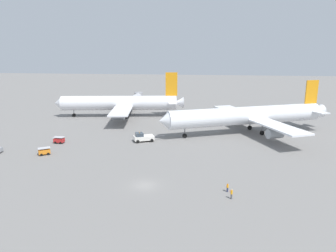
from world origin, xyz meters
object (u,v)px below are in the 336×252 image
(jet_bridge, at_px, (136,98))
(ground_crew_marshaller_foreground, at_px, (232,194))
(airliner_at_gate_left, at_px, (120,103))
(gse_baggage_cart_near_cluster, at_px, (44,151))
(pushback_tug, at_px, (143,137))
(gse_baggage_cart_trailing, at_px, (59,140))
(airliner_being_pushed, at_px, (248,116))
(ground_crew_ramp_agent_by_cones, at_px, (228,187))

(jet_bridge, bearing_deg, ground_crew_marshaller_foreground, -66.45)
(airliner_at_gate_left, relative_size, gse_baggage_cart_near_cluster, 15.47)
(ground_crew_marshaller_foreground, height_order, jet_bridge, jet_bridge)
(gse_baggage_cart_near_cluster, xyz_separation_m, ground_crew_marshaller_foreground, (42.59, -16.83, 0.06))
(pushback_tug, height_order, gse_baggage_cart_trailing, pushback_tug)
(airliner_at_gate_left, bearing_deg, airliner_being_pushed, -22.45)
(pushback_tug, relative_size, ground_crew_marshaller_foreground, 4.79)
(ground_crew_ramp_agent_by_cones, height_order, jet_bridge, jet_bridge)
(airliner_being_pushed, bearing_deg, ground_crew_marshaller_foreground, -99.16)
(pushback_tug, xyz_separation_m, gse_baggage_cart_trailing, (-21.87, -4.87, -0.30))
(airliner_at_gate_left, distance_m, pushback_tug, 35.82)
(airliner_being_pushed, distance_m, jet_bridge, 61.63)
(gse_baggage_cart_trailing, bearing_deg, jet_bridge, 84.32)
(airliner_at_gate_left, bearing_deg, pushback_tug, -63.62)
(gse_baggage_cart_near_cluster, relative_size, ground_crew_ramp_agent_by_cones, 1.96)
(pushback_tug, distance_m, jet_bridge, 57.71)
(airliner_being_pushed, xyz_separation_m, gse_baggage_cart_near_cluster, (-49.78, -27.79, -4.43))
(airliner_being_pushed, height_order, gse_baggage_cart_near_cluster, airliner_being_pushed)
(airliner_at_gate_left, distance_m, airliner_being_pushed, 48.62)
(airliner_at_gate_left, xyz_separation_m, gse_baggage_cart_near_cluster, (-4.85, -46.35, -4.29))
(gse_baggage_cart_near_cluster, bearing_deg, gse_baggage_cart_trailing, 97.19)
(gse_baggage_cart_near_cluster, distance_m, gse_baggage_cart_trailing, 9.67)
(airliner_at_gate_left, xyz_separation_m, ground_crew_ramp_agent_by_cones, (37.21, -60.58, -4.32))
(pushback_tug, bearing_deg, ground_crew_ramp_agent_by_cones, -53.28)
(gse_baggage_cart_trailing, bearing_deg, ground_crew_ramp_agent_by_cones, -28.83)
(ground_crew_marshaller_foreground, bearing_deg, airliner_being_pushed, 80.84)
(airliner_being_pushed, xyz_separation_m, ground_crew_marshaller_foreground, (-7.19, -44.61, -4.37))
(pushback_tug, height_order, ground_crew_ramp_agent_by_cones, pushback_tug)
(pushback_tug, bearing_deg, gse_baggage_cart_near_cluster, -145.01)
(gse_baggage_cart_trailing, height_order, ground_crew_ramp_agent_by_cones, gse_baggage_cart_trailing)
(gse_baggage_cart_near_cluster, bearing_deg, airliner_being_pushed, 29.17)
(airliner_being_pushed, relative_size, jet_bridge, 2.58)
(pushback_tug, relative_size, gse_baggage_cart_trailing, 3.07)
(jet_bridge, bearing_deg, airliner_being_pushed, -43.10)
(gse_baggage_cart_near_cluster, distance_m, jet_bridge, 70.11)
(ground_crew_ramp_agent_by_cones, bearing_deg, ground_crew_marshaller_foreground, -78.53)
(gse_baggage_cart_near_cluster, height_order, ground_crew_ramp_agent_by_cones, gse_baggage_cart_near_cluster)
(airliner_being_pushed, height_order, jet_bridge, airliner_being_pushed)
(airliner_at_gate_left, bearing_deg, ground_crew_ramp_agent_by_cones, -58.44)
(airliner_at_gate_left, height_order, ground_crew_marshaller_foreground, airliner_at_gate_left)
(pushback_tug, distance_m, gse_baggage_cart_near_cluster, 25.22)
(airliner_at_gate_left, xyz_separation_m, pushback_tug, (15.81, -31.89, -3.99))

